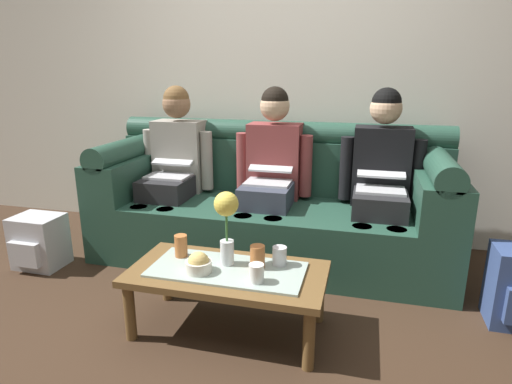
# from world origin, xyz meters

# --- Properties ---
(ground_plane) EXTENTS (14.00, 14.00, 0.00)m
(ground_plane) POSITION_xyz_m (0.00, 0.00, 0.00)
(ground_plane) COLOR #382619
(back_wall_patterned) EXTENTS (6.00, 0.12, 2.90)m
(back_wall_patterned) POSITION_xyz_m (0.00, 1.70, 1.45)
(back_wall_patterned) COLOR silver
(back_wall_patterned) RESTS_ON ground_plane
(couch) EXTENTS (2.48, 0.88, 0.96)m
(couch) POSITION_xyz_m (-0.00, 1.17, 0.37)
(couch) COLOR #234738
(couch) RESTS_ON ground_plane
(person_left) EXTENTS (0.56, 0.67, 1.22)m
(person_left) POSITION_xyz_m (-0.75, 1.17, 0.66)
(person_left) COLOR #232326
(person_left) RESTS_ON ground_plane
(person_middle) EXTENTS (0.56, 0.67, 1.22)m
(person_middle) POSITION_xyz_m (0.00, 1.17, 0.66)
(person_middle) COLOR #383D4C
(person_middle) RESTS_ON ground_plane
(person_right) EXTENTS (0.56, 0.67, 1.22)m
(person_right) POSITION_xyz_m (0.75, 1.17, 0.66)
(person_right) COLOR #232326
(person_right) RESTS_ON ground_plane
(coffee_table) EXTENTS (1.01, 0.51, 0.35)m
(coffee_table) POSITION_xyz_m (0.00, 0.16, 0.30)
(coffee_table) COLOR brown
(coffee_table) RESTS_ON ground_plane
(flower_vase) EXTENTS (0.13, 0.13, 0.39)m
(flower_vase) POSITION_xyz_m (-0.02, 0.21, 0.61)
(flower_vase) COLOR silver
(flower_vase) RESTS_ON coffee_table
(snack_bowl) EXTENTS (0.13, 0.13, 0.11)m
(snack_bowl) POSITION_xyz_m (-0.13, 0.09, 0.39)
(snack_bowl) COLOR silver
(snack_bowl) RESTS_ON coffee_table
(cup_near_left) EXTENTS (0.07, 0.07, 0.12)m
(cup_near_left) POSITION_xyz_m (-0.29, 0.24, 0.41)
(cup_near_left) COLOR #B26633
(cup_near_left) RESTS_ON coffee_table
(cup_near_right) EXTENTS (0.07, 0.07, 0.09)m
(cup_near_right) POSITION_xyz_m (0.18, 0.06, 0.40)
(cup_near_right) COLOR white
(cup_near_right) RESTS_ON coffee_table
(cup_far_center) EXTENTS (0.08, 0.08, 0.12)m
(cup_far_center) POSITION_xyz_m (0.15, 0.21, 0.41)
(cup_far_center) COLOR #B26633
(cup_far_center) RESTS_ON coffee_table
(cup_far_left) EXTENTS (0.07, 0.07, 0.10)m
(cup_far_left) POSITION_xyz_m (0.25, 0.27, 0.40)
(cup_far_left) COLOR silver
(cup_far_left) RESTS_ON coffee_table
(backpack_left) EXTENTS (0.32, 0.30, 0.37)m
(backpack_left) POSITION_xyz_m (-1.51, 0.55, 0.18)
(backpack_left) COLOR #B7B7BC
(backpack_left) RESTS_ON ground_plane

